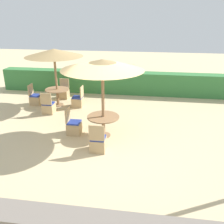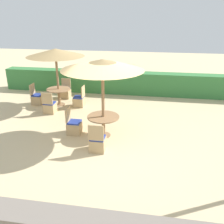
# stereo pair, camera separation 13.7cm
# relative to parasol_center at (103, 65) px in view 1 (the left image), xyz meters

# --- Properties ---
(ground_plane) EXTENTS (40.00, 40.00, 0.00)m
(ground_plane) POSITION_rel_parasol_center_xyz_m (0.30, -0.63, -2.43)
(ground_plane) COLOR #D1BA8C
(hedge_row) EXTENTS (13.00, 0.70, 1.11)m
(hedge_row) POSITION_rel_parasol_center_xyz_m (0.30, 4.89, -1.87)
(hedge_row) COLOR #387A3D
(hedge_row) RESTS_ON ground_plane
(parasol_center) EXTENTS (2.61, 2.61, 2.60)m
(parasol_center) POSITION_rel_parasol_center_xyz_m (0.00, 0.00, 0.00)
(parasol_center) COLOR #93704C
(parasol_center) RESTS_ON ground_plane
(round_table_center) EXTENTS (1.07, 1.07, 0.72)m
(round_table_center) POSITION_rel_parasol_center_xyz_m (0.00, 0.00, -1.86)
(round_table_center) COLOR #93704C
(round_table_center) RESTS_ON ground_plane
(patio_chair_center_south) EXTENTS (0.46, 0.46, 0.93)m
(patio_chair_center_south) POSITION_rel_parasol_center_xyz_m (0.02, -1.00, -2.17)
(patio_chair_center_south) COLOR tan
(patio_chair_center_south) RESTS_ON ground_plane
(patio_chair_center_west) EXTENTS (0.46, 0.46, 0.93)m
(patio_chair_center_west) POSITION_rel_parasol_center_xyz_m (-1.04, 0.02, -2.17)
(patio_chair_center_west) COLOR tan
(patio_chair_center_west) RESTS_ON ground_plane
(parasol_back_left) EXTENTS (2.45, 2.45, 2.51)m
(parasol_back_left) POSITION_rel_parasol_center_xyz_m (-2.56, 2.67, -0.10)
(parasol_back_left) COLOR #93704C
(parasol_back_left) RESTS_ON ground_plane
(round_table_back_left) EXTENTS (1.06, 1.06, 0.75)m
(round_table_back_left) POSITION_rel_parasol_center_xyz_m (-2.56, 2.67, -1.84)
(round_table_back_left) COLOR #93704C
(round_table_back_left) RESTS_ON ground_plane
(patio_chair_back_left_north) EXTENTS (0.46, 0.46, 0.93)m
(patio_chair_back_left_north) POSITION_rel_parasol_center_xyz_m (-2.62, 3.66, -2.17)
(patio_chair_back_left_north) COLOR tan
(patio_chair_back_left_north) RESTS_ON ground_plane
(patio_chair_back_left_west) EXTENTS (0.46, 0.46, 0.93)m
(patio_chair_back_left_west) POSITION_rel_parasol_center_xyz_m (-3.60, 2.62, -2.17)
(patio_chair_back_left_west) COLOR tan
(patio_chair_back_left_west) RESTS_ON ground_plane
(patio_chair_back_left_east) EXTENTS (0.46, 0.46, 0.93)m
(patio_chair_back_left_east) POSITION_rel_parasol_center_xyz_m (-1.62, 2.64, -2.17)
(patio_chair_back_left_east) COLOR tan
(patio_chair_back_left_east) RESTS_ON ground_plane
(patio_chair_back_left_south) EXTENTS (0.46, 0.46, 0.93)m
(patio_chair_back_left_south) POSITION_rel_parasol_center_xyz_m (-2.61, 1.68, -2.17)
(patio_chair_back_left_south) COLOR tan
(patio_chair_back_left_south) RESTS_ON ground_plane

